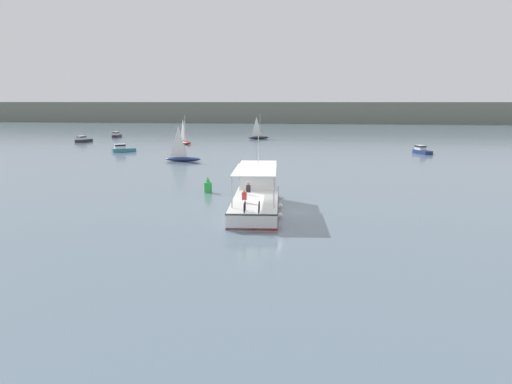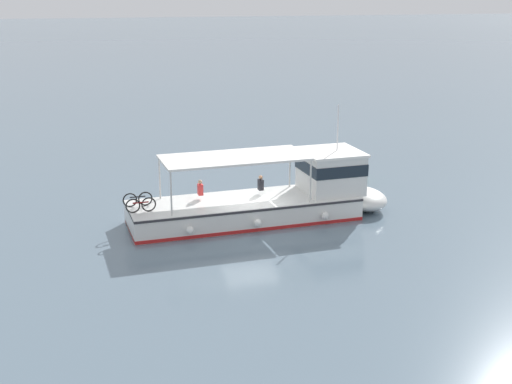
{
  "view_description": "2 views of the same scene",
  "coord_description": "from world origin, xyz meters",
  "px_view_note": "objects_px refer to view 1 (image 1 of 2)",
  "views": [
    {
      "loc": [
        4.41,
        -36.16,
        7.96
      ],
      "look_at": [
        -0.71,
        0.42,
        1.4
      ],
      "focal_mm": 36.08,
      "sensor_mm": 36.0,
      "label": 1
    },
    {
      "loc": [
        30.19,
        -6.54,
        10.91
      ],
      "look_at": [
        -0.71,
        0.42,
        1.4
      ],
      "focal_mm": 49.32,
      "sensor_mm": 36.0,
      "label": 2
    }
  ],
  "objects_px": {
    "motorboat_far_right": "(117,135)",
    "channel_buoy": "(208,186)",
    "sailboat_off_bow": "(183,157)",
    "motorboat_horizon_east": "(83,139)",
    "ferry_main": "(257,195)",
    "sailboat_far_left": "(184,141)",
    "sailboat_horizon_west": "(259,136)",
    "motorboat_near_port": "(122,149)",
    "motorboat_mid_channel": "(422,150)"
  },
  "relations": [
    {
      "from": "sailboat_off_bow",
      "to": "motorboat_mid_channel",
      "type": "relative_size",
      "value": 1.41
    },
    {
      "from": "sailboat_horizon_west",
      "to": "motorboat_far_right",
      "type": "relative_size",
      "value": 1.44
    },
    {
      "from": "motorboat_far_right",
      "to": "channel_buoy",
      "type": "height_order",
      "value": "channel_buoy"
    },
    {
      "from": "motorboat_far_right",
      "to": "sailboat_off_bow",
      "type": "distance_m",
      "value": 50.6
    },
    {
      "from": "motorboat_near_port",
      "to": "motorboat_horizon_east",
      "type": "bearing_deg",
      "value": 131.17
    },
    {
      "from": "motorboat_horizon_east",
      "to": "channel_buoy",
      "type": "xyz_separation_m",
      "value": [
        37.0,
        -51.2,
        0.02
      ]
    },
    {
      "from": "sailboat_horizon_west",
      "to": "motorboat_mid_channel",
      "type": "bearing_deg",
      "value": -43.11
    },
    {
      "from": "channel_buoy",
      "to": "motorboat_mid_channel",
      "type": "bearing_deg",
      "value": 56.77
    },
    {
      "from": "sailboat_horizon_west",
      "to": "motorboat_far_right",
      "type": "distance_m",
      "value": 31.9
    },
    {
      "from": "sailboat_far_left",
      "to": "motorboat_mid_channel",
      "type": "relative_size",
      "value": 1.41
    },
    {
      "from": "sailboat_far_left",
      "to": "motorboat_far_right",
      "type": "bearing_deg",
      "value": 142.34
    },
    {
      "from": "ferry_main",
      "to": "motorboat_horizon_east",
      "type": "distance_m",
      "value": 71.04
    },
    {
      "from": "ferry_main",
      "to": "sailboat_far_left",
      "type": "xyz_separation_m",
      "value": [
        -21.42,
        55.99,
        -0.47
      ]
    },
    {
      "from": "ferry_main",
      "to": "motorboat_far_right",
      "type": "xyz_separation_m",
      "value": [
        -41.26,
        71.3,
        -0.47
      ]
    },
    {
      "from": "ferry_main",
      "to": "motorboat_near_port",
      "type": "bearing_deg",
      "value": 124.12
    },
    {
      "from": "channel_buoy",
      "to": "ferry_main",
      "type": "bearing_deg",
      "value": -49.19
    },
    {
      "from": "motorboat_mid_channel",
      "to": "motorboat_far_right",
      "type": "bearing_deg",
      "value": 155.46
    },
    {
      "from": "sailboat_horizon_west",
      "to": "ferry_main",
      "type": "bearing_deg",
      "value": -82.44
    },
    {
      "from": "motorboat_mid_channel",
      "to": "sailboat_off_bow",
      "type": "bearing_deg",
      "value": -156.0
    },
    {
      "from": "ferry_main",
      "to": "sailboat_horizon_west",
      "type": "xyz_separation_m",
      "value": [
        -9.36,
        70.55,
        -0.47
      ]
    },
    {
      "from": "motorboat_near_port",
      "to": "motorboat_mid_channel",
      "type": "xyz_separation_m",
      "value": [
        46.42,
        3.79,
        0.0
      ]
    },
    {
      "from": "ferry_main",
      "to": "motorboat_far_right",
      "type": "height_order",
      "value": "ferry_main"
    },
    {
      "from": "sailboat_horizon_west",
      "to": "sailboat_far_left",
      "type": "xyz_separation_m",
      "value": [
        -12.05,
        -14.57,
        0.0
      ]
    },
    {
      "from": "motorboat_mid_channel",
      "to": "motorboat_horizon_east",
      "type": "distance_m",
      "value": 63.11
    },
    {
      "from": "motorboat_near_port",
      "to": "ferry_main",
      "type": "bearing_deg",
      "value": -55.88
    },
    {
      "from": "channel_buoy",
      "to": "motorboat_near_port",
      "type": "bearing_deg",
      "value": 122.8
    },
    {
      "from": "ferry_main",
      "to": "motorboat_horizon_east",
      "type": "relative_size",
      "value": 3.4
    },
    {
      "from": "sailboat_off_bow",
      "to": "motorboat_horizon_east",
      "type": "bearing_deg",
      "value": 134.71
    },
    {
      "from": "ferry_main",
      "to": "sailboat_horizon_west",
      "type": "distance_m",
      "value": 71.17
    },
    {
      "from": "channel_buoy",
      "to": "sailboat_horizon_west",
      "type": "bearing_deg",
      "value": 93.72
    },
    {
      "from": "ferry_main",
      "to": "motorboat_horizon_east",
      "type": "xyz_separation_m",
      "value": [
        -42.16,
        57.18,
        -0.47
      ]
    },
    {
      "from": "sailboat_far_left",
      "to": "channel_buoy",
      "type": "bearing_deg",
      "value": -71.99
    },
    {
      "from": "motorboat_mid_channel",
      "to": "channel_buoy",
      "type": "bearing_deg",
      "value": -123.23
    },
    {
      "from": "ferry_main",
      "to": "sailboat_off_bow",
      "type": "distance_m",
      "value": 31.91
    },
    {
      "from": "motorboat_far_right",
      "to": "motorboat_horizon_east",
      "type": "xyz_separation_m",
      "value": [
        -0.91,
        -14.13,
        0.0
      ]
    },
    {
      "from": "ferry_main",
      "to": "motorboat_mid_channel",
      "type": "distance_m",
      "value": 47.72
    },
    {
      "from": "motorboat_horizon_east",
      "to": "sailboat_off_bow",
      "type": "bearing_deg",
      "value": -45.29
    },
    {
      "from": "sailboat_off_bow",
      "to": "motorboat_near_port",
      "type": "bearing_deg",
      "value": 139.5
    },
    {
      "from": "sailboat_off_bow",
      "to": "sailboat_horizon_west",
      "type": "bearing_deg",
      "value": 83.73
    },
    {
      "from": "motorboat_near_port",
      "to": "motorboat_mid_channel",
      "type": "relative_size",
      "value": 0.97
    },
    {
      "from": "motorboat_near_port",
      "to": "sailboat_far_left",
      "type": "relative_size",
      "value": 0.68
    },
    {
      "from": "motorboat_far_right",
      "to": "sailboat_far_left",
      "type": "height_order",
      "value": "sailboat_far_left"
    },
    {
      "from": "motorboat_near_port",
      "to": "motorboat_mid_channel",
      "type": "bearing_deg",
      "value": 4.66
    },
    {
      "from": "motorboat_horizon_east",
      "to": "motorboat_near_port",
      "type": "bearing_deg",
      "value": -48.83
    },
    {
      "from": "motorboat_near_port",
      "to": "motorboat_far_right",
      "type": "bearing_deg",
      "value": 114.41
    },
    {
      "from": "sailboat_horizon_west",
      "to": "motorboat_horizon_east",
      "type": "height_order",
      "value": "sailboat_horizon_west"
    },
    {
      "from": "sailboat_off_bow",
      "to": "channel_buoy",
      "type": "distance_m",
      "value": 24.36
    },
    {
      "from": "ferry_main",
      "to": "motorboat_near_port",
      "type": "xyz_separation_m",
      "value": [
        -26.95,
        39.78,
        -0.47
      ]
    },
    {
      "from": "ferry_main",
      "to": "sailboat_off_bow",
      "type": "height_order",
      "value": "sailboat_off_bow"
    },
    {
      "from": "sailboat_far_left",
      "to": "channel_buoy",
      "type": "relative_size",
      "value": 3.86
    }
  ]
}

